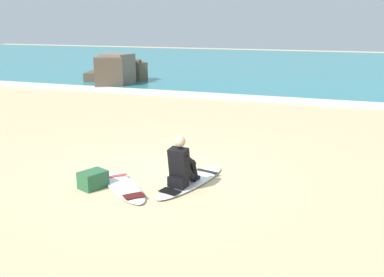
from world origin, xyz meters
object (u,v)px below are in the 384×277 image
at_px(surfboard_main, 191,182).
at_px(surfboard_spare_near, 123,187).
at_px(surfer_seated, 181,166).
at_px(beach_bag, 93,180).

bearing_deg(surfboard_main, surfboard_spare_near, -148.98).
bearing_deg(surfer_seated, surfboard_main, 74.07).
height_order(surfboard_main, beach_bag, beach_bag).
distance_m(surfboard_main, surfboard_spare_near, 1.28).
bearing_deg(surfboard_main, beach_bag, -153.40).
bearing_deg(surfboard_spare_near, surfboard_main, 31.02).
xyz_separation_m(surfer_seated, beach_bag, (-1.56, -0.54, -0.28)).
bearing_deg(surfer_seated, beach_bag, -160.92).
distance_m(surfer_seated, surfboard_spare_near, 1.16).
xyz_separation_m(surfboard_main, surfer_seated, (-0.08, -0.28, 0.40)).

